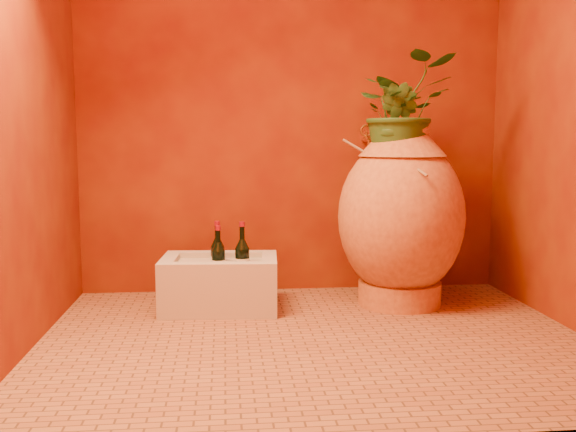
{
  "coord_description": "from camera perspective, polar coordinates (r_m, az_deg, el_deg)",
  "views": [
    {
      "loc": [
        -0.4,
        -2.82,
        0.91
      ],
      "look_at": [
        -0.09,
        0.35,
        0.53
      ],
      "focal_mm": 40.0,
      "sensor_mm": 36.0,
      "label": 1
    }
  ],
  "objects": [
    {
      "name": "wine_bottle_c",
      "position": [
        3.47,
        -6.28,
        -3.81
      ],
      "size": [
        0.08,
        0.08,
        0.32
      ],
      "color": "black",
      "rests_on": "stone_basin"
    },
    {
      "name": "plant_side",
      "position": [
        3.44,
        9.66,
        8.06
      ],
      "size": [
        0.29,
        0.29,
        0.42
      ],
      "primitive_type": "imported",
      "rotation": [
        0.0,
        0.0,
        -0.91
      ],
      "color": "#254D1B",
      "rests_on": "amphora"
    },
    {
      "name": "wall_left",
      "position": [
        2.97,
        -22.82,
        12.91
      ],
      "size": [
        0.02,
        2.0,
        2.5
      ],
      "primitive_type": "cube",
      "color": "#621105",
      "rests_on": "ground"
    },
    {
      "name": "wine_bottle_a",
      "position": [
        3.39,
        -4.08,
        -4.0
      ],
      "size": [
        0.08,
        0.08,
        0.32
      ],
      "color": "black",
      "rests_on": "stone_basin"
    },
    {
      "name": "wall_tap",
      "position": [
        3.83,
        7.03,
        6.88
      ],
      "size": [
        0.08,
        0.16,
        0.18
      ],
      "color": "#A36B25",
      "rests_on": "wall_back"
    },
    {
      "name": "wine_bottle_b",
      "position": [
        3.4,
        -6.2,
        -4.13
      ],
      "size": [
        0.07,
        0.07,
        0.3
      ],
      "color": "black",
      "rests_on": "stone_basin"
    },
    {
      "name": "plant_main",
      "position": [
        3.54,
        10.07,
        9.25
      ],
      "size": [
        0.61,
        0.56,
        0.58
      ],
      "primitive_type": "imported",
      "rotation": [
        0.0,
        0.0,
        0.21
      ],
      "color": "#254D1B",
      "rests_on": "amphora"
    },
    {
      "name": "amphora",
      "position": [
        3.55,
        10.01,
        -0.04
      ],
      "size": [
        0.82,
        0.82,
        0.99
      ],
      "rotation": [
        0.0,
        0.0,
        0.22
      ],
      "color": "#C87F38",
      "rests_on": "floor"
    },
    {
      "name": "stone_basin",
      "position": [
        3.47,
        -6.09,
        -6.06
      ],
      "size": [
        0.64,
        0.45,
        0.29
      ],
      "rotation": [
        0.0,
        0.0,
        -0.07
      ],
      "color": "#B8AF98",
      "rests_on": "floor"
    },
    {
      "name": "wall_back",
      "position": [
        3.86,
        0.36,
        11.89
      ],
      "size": [
        2.5,
        0.02,
        2.5
      ],
      "primitive_type": "cube",
      "color": "#621105",
      "rests_on": "ground"
    },
    {
      "name": "floor",
      "position": [
        2.99,
        2.37,
        -10.85
      ],
      "size": [
        2.5,
        2.5,
        0.0
      ],
      "primitive_type": "plane",
      "color": "brown",
      "rests_on": "ground"
    }
  ]
}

